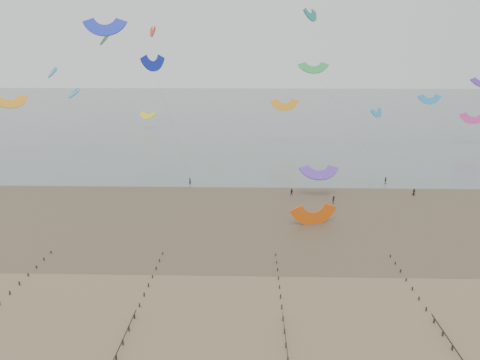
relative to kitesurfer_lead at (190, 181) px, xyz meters
The scene contains 6 objects.
ground 54.20m from the kitesurfer_lead, 74.11° to the right, with size 500.00×500.00×0.00m, color brown.
sea_and_shore 20.75m from the kitesurfer_lead, 58.73° to the right, with size 500.00×665.00×0.03m.
kitesurfer_lead is the anchor object (origin of this frame).
kitesurfers 47.03m from the kitesurfer_lead, ahead, with size 144.72×18.49×1.73m.
grounded_kite 36.93m from the kitesurfer_lead, 44.00° to the right, with size 7.59×3.98×5.78m, color #DD510D, non-canonical shape.
kites_airborne 40.97m from the kitesurfer_lead, 89.50° to the left, with size 250.54×113.97×41.78m.
Camera 1 is at (0.13, -56.19, 31.40)m, focal length 35.00 mm.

